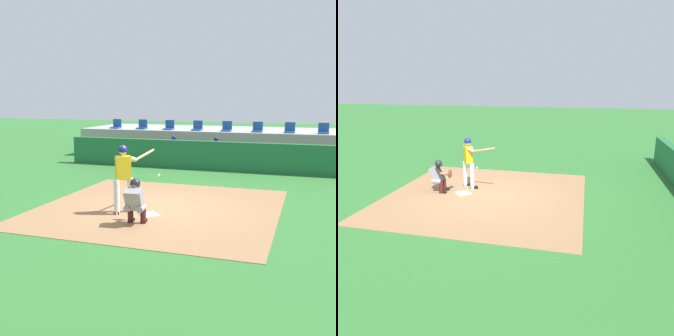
% 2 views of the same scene
% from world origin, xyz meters
% --- Properties ---
extents(ground_plane, '(80.00, 80.00, 0.00)m').
position_xyz_m(ground_plane, '(0.00, 0.00, 0.00)').
color(ground_plane, '#2D6B2D').
extents(dirt_infield, '(6.40, 6.40, 0.01)m').
position_xyz_m(dirt_infield, '(0.00, 0.00, 0.01)').
color(dirt_infield, '#936B47').
rests_on(dirt_infield, ground).
extents(home_plate, '(0.62, 0.62, 0.02)m').
position_xyz_m(home_plate, '(0.00, -0.80, 0.02)').
color(home_plate, white).
rests_on(home_plate, dirt_infield).
extents(batter_at_plate, '(0.70, 1.37, 1.80)m').
position_xyz_m(batter_at_plate, '(-0.69, -0.81, 1.04)').
color(batter_at_plate, silver).
rests_on(batter_at_plate, ground).
extents(catcher_crouched, '(0.52, 1.76, 1.13)m').
position_xyz_m(catcher_crouched, '(-0.03, -1.64, 0.61)').
color(catcher_crouched, gray).
rests_on(catcher_crouched, ground).
extents(dugout_wall, '(13.00, 0.30, 1.20)m').
position_xyz_m(dugout_wall, '(0.00, 6.50, 0.60)').
color(dugout_wall, '#1E6638').
rests_on(dugout_wall, ground).
extents(dugout_bench, '(11.80, 0.44, 0.45)m').
position_xyz_m(dugout_bench, '(0.00, 7.50, 0.23)').
color(dugout_bench, olive).
rests_on(dugout_bench, ground).
extents(dugout_player_0, '(0.49, 0.70, 1.30)m').
position_xyz_m(dugout_player_0, '(-2.01, 7.34, 0.67)').
color(dugout_player_0, '#939399').
rests_on(dugout_player_0, ground).
extents(dugout_player_1, '(0.49, 0.70, 1.30)m').
position_xyz_m(dugout_player_1, '(-0.07, 7.34, 0.67)').
color(dugout_player_1, '#939399').
rests_on(dugout_player_1, ground).
extents(stands_platform, '(15.00, 4.40, 1.40)m').
position_xyz_m(stands_platform, '(0.00, 10.90, 0.70)').
color(stands_platform, '#9E9E99').
rests_on(stands_platform, ground).
extents(stadium_seat_0, '(0.46, 0.46, 0.48)m').
position_xyz_m(stadium_seat_0, '(-5.78, 9.38, 1.53)').
color(stadium_seat_0, '#1E478C').
rests_on(stadium_seat_0, stands_platform).
extents(stadium_seat_1, '(0.46, 0.46, 0.48)m').
position_xyz_m(stadium_seat_1, '(-4.33, 9.38, 1.53)').
color(stadium_seat_1, '#1E478C').
rests_on(stadium_seat_1, stands_platform).
extents(stadium_seat_2, '(0.46, 0.46, 0.48)m').
position_xyz_m(stadium_seat_2, '(-2.89, 9.38, 1.53)').
color(stadium_seat_2, '#1E478C').
rests_on(stadium_seat_2, stands_platform).
extents(stadium_seat_3, '(0.46, 0.46, 0.48)m').
position_xyz_m(stadium_seat_3, '(-1.44, 9.38, 1.53)').
color(stadium_seat_3, '#1E478C').
rests_on(stadium_seat_3, stands_platform).
extents(stadium_seat_4, '(0.46, 0.46, 0.48)m').
position_xyz_m(stadium_seat_4, '(0.00, 9.38, 1.53)').
color(stadium_seat_4, '#1E478C').
rests_on(stadium_seat_4, stands_platform).
extents(stadium_seat_5, '(0.46, 0.46, 0.48)m').
position_xyz_m(stadium_seat_5, '(1.44, 9.38, 1.53)').
color(stadium_seat_5, '#1E478C').
rests_on(stadium_seat_5, stands_platform).
extents(stadium_seat_6, '(0.46, 0.46, 0.48)m').
position_xyz_m(stadium_seat_6, '(2.89, 9.38, 1.53)').
color(stadium_seat_6, '#1E478C').
rests_on(stadium_seat_6, stands_platform).
extents(stadium_seat_7, '(0.46, 0.46, 0.48)m').
position_xyz_m(stadium_seat_7, '(4.33, 9.38, 1.53)').
color(stadium_seat_7, '#1E478C').
rests_on(stadium_seat_7, stands_platform).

